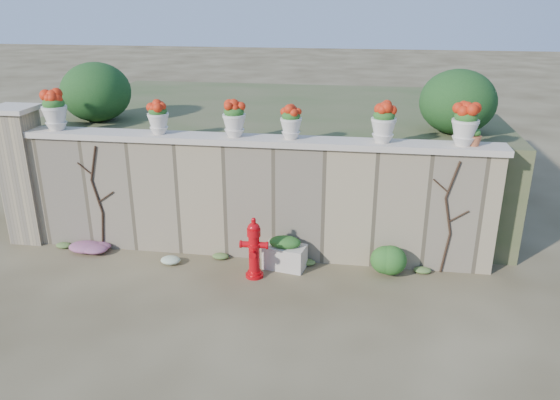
% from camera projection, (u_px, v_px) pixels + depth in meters
% --- Properties ---
extents(ground, '(80.00, 80.00, 0.00)m').
position_uv_depth(ground, '(228.00, 307.00, 7.96)').
color(ground, '#463A23').
rests_on(ground, ground).
extents(stone_wall, '(8.00, 0.40, 2.00)m').
position_uv_depth(stone_wall, '(251.00, 200.00, 9.27)').
color(stone_wall, gray).
rests_on(stone_wall, ground).
extents(wall_cap, '(8.10, 0.52, 0.10)m').
position_uv_depth(wall_cap, '(250.00, 140.00, 8.90)').
color(wall_cap, beige).
rests_on(wall_cap, stone_wall).
extents(gate_pillar, '(0.72, 0.72, 2.48)m').
position_uv_depth(gate_pillar, '(24.00, 174.00, 9.76)').
color(gate_pillar, gray).
rests_on(gate_pillar, ground).
extents(raised_fill, '(9.00, 6.00, 2.00)m').
position_uv_depth(raised_fill, '(280.00, 150.00, 12.23)').
color(raised_fill, '#384C23').
rests_on(raised_fill, ground).
extents(back_shrub_left, '(1.30, 1.30, 1.10)m').
position_uv_depth(back_shrub_left, '(96.00, 92.00, 10.28)').
color(back_shrub_left, '#143814').
rests_on(back_shrub_left, raised_fill).
extents(back_shrub_right, '(1.30, 1.30, 1.10)m').
position_uv_depth(back_shrub_right, '(458.00, 102.00, 9.35)').
color(back_shrub_right, '#143814').
rests_on(back_shrub_right, raised_fill).
extents(vine_left, '(0.60, 0.04, 1.91)m').
position_uv_depth(vine_left, '(98.00, 197.00, 9.44)').
color(vine_left, black).
rests_on(vine_left, ground).
extents(vine_right, '(0.60, 0.04, 1.91)m').
position_uv_depth(vine_right, '(449.00, 216.00, 8.62)').
color(vine_right, black).
rests_on(vine_right, ground).
extents(fire_hydrant, '(0.44, 0.31, 1.02)m').
position_uv_depth(fire_hydrant, '(254.00, 248.00, 8.65)').
color(fire_hydrant, '#B8070D').
rests_on(fire_hydrant, ground).
extents(planter_box, '(0.74, 0.52, 0.56)m').
position_uv_depth(planter_box, '(285.00, 253.00, 9.04)').
color(planter_box, beige).
rests_on(planter_box, ground).
extents(green_shrub, '(0.66, 0.59, 0.62)m').
position_uv_depth(green_shrub, '(384.00, 259.00, 8.72)').
color(green_shrub, '#1E5119').
rests_on(green_shrub, ground).
extents(magenta_clump, '(0.81, 0.54, 0.22)m').
position_uv_depth(magenta_clump, '(95.00, 247.00, 9.61)').
color(magenta_clump, '#CB28A4').
rests_on(magenta_clump, ground).
extents(white_flowers, '(0.46, 0.37, 0.17)m').
position_uv_depth(white_flowers, '(172.00, 261.00, 9.16)').
color(white_flowers, white).
rests_on(white_flowers, ground).
extents(urn_pot_0, '(0.42, 0.42, 0.66)m').
position_uv_depth(urn_pot_0, '(55.00, 111.00, 9.24)').
color(urn_pot_0, beige).
rests_on(urn_pot_0, wall_cap).
extents(urn_pot_1, '(0.35, 0.35, 0.55)m').
position_uv_depth(urn_pot_1, '(158.00, 118.00, 9.00)').
color(urn_pot_1, beige).
rests_on(urn_pot_1, wall_cap).
extents(urn_pot_2, '(0.38, 0.38, 0.59)m').
position_uv_depth(urn_pot_2, '(234.00, 119.00, 8.81)').
color(urn_pot_2, beige).
rests_on(urn_pot_2, wall_cap).
extents(urn_pot_3, '(0.35, 0.35, 0.54)m').
position_uv_depth(urn_pot_3, '(291.00, 122.00, 8.69)').
color(urn_pot_3, beige).
rests_on(urn_pot_3, wall_cap).
extents(urn_pot_4, '(0.39, 0.39, 0.61)m').
position_uv_depth(urn_pot_4, '(384.00, 123.00, 8.47)').
color(urn_pot_4, beige).
rests_on(urn_pot_4, wall_cap).
extents(urn_pot_5, '(0.41, 0.41, 0.65)m').
position_uv_depth(urn_pot_5, '(465.00, 125.00, 8.30)').
color(urn_pot_5, beige).
rests_on(urn_pot_5, wall_cap).
extents(terracotta_pot, '(0.21, 0.21, 0.26)m').
position_uv_depth(terracotta_pot, '(474.00, 138.00, 8.35)').
color(terracotta_pot, '#A55532').
rests_on(terracotta_pot, wall_cap).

